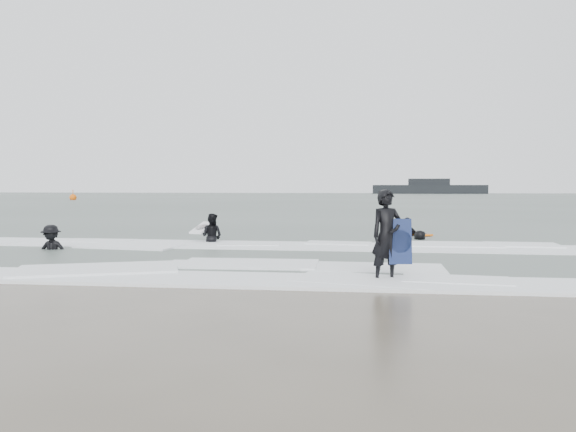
# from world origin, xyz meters

# --- Properties ---
(ground) EXTENTS (320.00, 320.00, 0.00)m
(ground) POSITION_xyz_m (0.00, 0.00, 0.00)
(ground) COLOR brown
(ground) RESTS_ON ground
(sea) EXTENTS (320.00, 320.00, 0.00)m
(sea) POSITION_xyz_m (0.00, 80.00, 0.06)
(sea) COLOR #47544C
(sea) RESTS_ON ground
(surfer_centre) EXTENTS (0.86, 0.76, 1.97)m
(surfer_centre) POSITION_xyz_m (2.85, -0.11, 0.00)
(surfer_centre) COLOR black
(surfer_centre) RESTS_ON ground
(surfer_wading) EXTENTS (0.91, 0.79, 1.62)m
(surfer_wading) POSITION_xyz_m (-2.98, 6.92, 0.00)
(surfer_wading) COLOR black
(surfer_wading) RESTS_ON ground
(surfer_breaker) EXTENTS (1.14, 0.72, 1.68)m
(surfer_breaker) POSITION_xyz_m (-7.25, 3.93, 0.00)
(surfer_breaker) COLOR black
(surfer_breaker) RESTS_ON ground
(surfer_right_near) EXTENTS (1.23, 0.96, 1.95)m
(surfer_right_near) POSITION_xyz_m (4.01, 10.36, 0.00)
(surfer_right_near) COLOR black
(surfer_right_near) RESTS_ON ground
(surfer_right_far) EXTENTS (0.90, 0.83, 1.54)m
(surfer_right_far) POSITION_xyz_m (4.35, 9.01, 0.00)
(surfer_right_far) COLOR black
(surfer_right_far) RESTS_ON ground
(surf_foam) EXTENTS (30.03, 9.06, 0.09)m
(surf_foam) POSITION_xyz_m (0.00, 3.70, 0.04)
(surf_foam) COLOR white
(surf_foam) RESTS_ON ground
(bodyboards) EXTENTS (8.73, 11.41, 1.25)m
(bodyboards) POSITION_xyz_m (1.40, 5.95, 0.50)
(bodyboards) COLOR #0E1A43
(bodyboards) RESTS_ON ground
(buoy) EXTENTS (1.00, 1.00, 1.65)m
(buoy) POSITION_xyz_m (-40.82, 65.27, 0.42)
(buoy) COLOR #E85A0A
(buoy) RESTS_ON ground
(vessel_horizon) EXTENTS (30.67, 5.48, 4.16)m
(vessel_horizon) POSITION_xyz_m (18.78, 147.05, 1.55)
(vessel_horizon) COLOR black
(vessel_horizon) RESTS_ON ground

